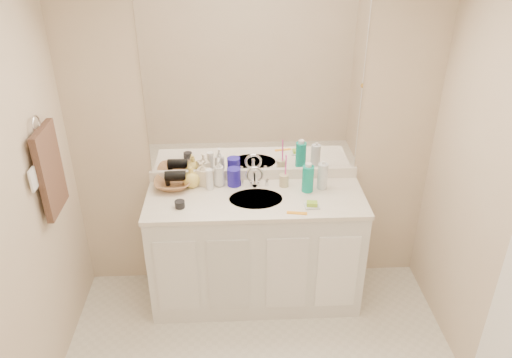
% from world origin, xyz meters
% --- Properties ---
extents(wall_back, '(2.60, 0.02, 2.40)m').
position_xyz_m(wall_back, '(0.00, 1.30, 1.20)').
color(wall_back, beige).
rests_on(wall_back, floor).
extents(vanity_cabinet, '(1.50, 0.55, 0.85)m').
position_xyz_m(vanity_cabinet, '(0.00, 1.02, 0.42)').
color(vanity_cabinet, silver).
rests_on(vanity_cabinet, floor).
extents(countertop, '(1.52, 0.57, 0.03)m').
position_xyz_m(countertop, '(0.00, 1.02, 0.86)').
color(countertop, silver).
rests_on(countertop, vanity_cabinet).
extents(backsplash, '(1.52, 0.03, 0.08)m').
position_xyz_m(backsplash, '(0.00, 1.29, 0.92)').
color(backsplash, white).
rests_on(backsplash, countertop).
extents(sink_basin, '(0.37, 0.37, 0.02)m').
position_xyz_m(sink_basin, '(0.00, 1.00, 0.87)').
color(sink_basin, '#B7B5A0').
rests_on(sink_basin, countertop).
extents(faucet, '(0.02, 0.02, 0.11)m').
position_xyz_m(faucet, '(0.00, 1.18, 0.94)').
color(faucet, silver).
rests_on(faucet, countertop).
extents(mirror, '(1.48, 0.01, 1.20)m').
position_xyz_m(mirror, '(0.00, 1.29, 1.56)').
color(mirror, white).
rests_on(mirror, wall_back).
extents(blue_mug, '(0.13, 0.13, 0.13)m').
position_xyz_m(blue_mug, '(-0.15, 1.20, 0.95)').
color(blue_mug, '#2117A4').
rests_on(blue_mug, countertop).
extents(tan_cup, '(0.08, 0.08, 0.09)m').
position_xyz_m(tan_cup, '(0.21, 1.17, 0.93)').
color(tan_cup, '#C5B68A').
rests_on(tan_cup, countertop).
extents(toothbrush, '(0.01, 0.04, 0.21)m').
position_xyz_m(toothbrush, '(0.22, 1.17, 1.03)').
color(toothbrush, '#FF43B7').
rests_on(toothbrush, tan_cup).
extents(mouthwash_bottle, '(0.11, 0.11, 0.19)m').
position_xyz_m(mouthwash_bottle, '(0.37, 1.10, 0.98)').
color(mouthwash_bottle, '#0C9582').
rests_on(mouthwash_bottle, countertop).
extents(clear_pump_bottle, '(0.08, 0.08, 0.19)m').
position_xyz_m(clear_pump_bottle, '(0.48, 1.13, 0.97)').
color(clear_pump_bottle, silver).
rests_on(clear_pump_bottle, countertop).
extents(soap_dish, '(0.10, 0.08, 0.01)m').
position_xyz_m(soap_dish, '(0.37, 0.88, 0.89)').
color(soap_dish, silver).
rests_on(soap_dish, countertop).
extents(green_soap, '(0.08, 0.06, 0.03)m').
position_xyz_m(green_soap, '(0.37, 0.88, 0.90)').
color(green_soap, '#8DC22F').
rests_on(green_soap, soap_dish).
extents(orange_comb, '(0.14, 0.05, 0.01)m').
position_xyz_m(orange_comb, '(0.26, 0.80, 0.88)').
color(orange_comb, '#FF9D1A').
rests_on(orange_comb, countertop).
extents(dark_jar, '(0.09, 0.09, 0.05)m').
position_xyz_m(dark_jar, '(-0.51, 0.92, 0.90)').
color(dark_jar, black).
rests_on(dark_jar, countertop).
extents(extra_white_bottle, '(0.05, 0.05, 0.16)m').
position_xyz_m(extra_white_bottle, '(-0.32, 1.15, 0.96)').
color(extra_white_bottle, white).
rests_on(extra_white_bottle, countertop).
extents(soap_bottle_white, '(0.09, 0.09, 0.21)m').
position_xyz_m(soap_bottle_white, '(-0.25, 1.20, 0.98)').
color(soap_bottle_white, silver).
rests_on(soap_bottle_white, countertop).
extents(soap_bottle_cream, '(0.11, 0.11, 0.18)m').
position_xyz_m(soap_bottle_cream, '(-0.37, 1.23, 0.97)').
color(soap_bottle_cream, beige).
rests_on(soap_bottle_cream, countertop).
extents(soap_bottle_yellow, '(0.15, 0.15, 0.16)m').
position_xyz_m(soap_bottle_yellow, '(-0.45, 1.20, 0.96)').
color(soap_bottle_yellow, '#E6CA59').
rests_on(soap_bottle_yellow, countertop).
extents(wicker_basket, '(0.27, 0.27, 0.07)m').
position_xyz_m(wicker_basket, '(-0.58, 1.19, 0.91)').
color(wicker_basket, '#8D5D38').
rests_on(wicker_basket, countertop).
extents(hair_dryer, '(0.15, 0.08, 0.07)m').
position_xyz_m(hair_dryer, '(-0.56, 1.19, 0.97)').
color(hair_dryer, black).
rests_on(hair_dryer, wicker_basket).
extents(towel_ring, '(0.01, 0.11, 0.11)m').
position_xyz_m(towel_ring, '(-1.27, 0.77, 1.55)').
color(towel_ring, silver).
rests_on(towel_ring, wall_left).
extents(hand_towel, '(0.04, 0.32, 0.55)m').
position_xyz_m(hand_towel, '(-1.25, 0.77, 1.25)').
color(hand_towel, '#35241C').
rests_on(hand_towel, towel_ring).
extents(switch_plate, '(0.01, 0.08, 0.13)m').
position_xyz_m(switch_plate, '(-1.27, 0.57, 1.30)').
color(switch_plate, white).
rests_on(switch_plate, wall_left).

